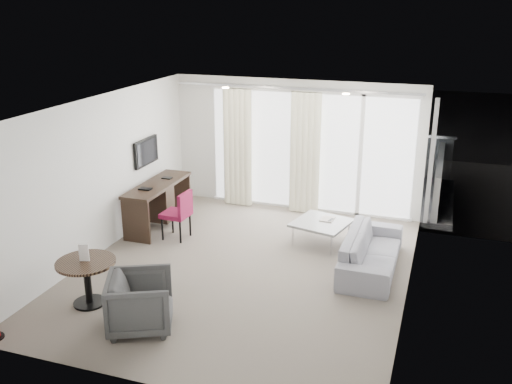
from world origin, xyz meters
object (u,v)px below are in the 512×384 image
(rattan_chair_a, at_px, (354,168))
(rattan_chair_b, at_px, (389,168))
(desk_chair, at_px, (176,215))
(desk, at_px, (159,205))
(round_table, at_px, (88,283))
(tub_armchair, at_px, (140,302))
(sofa, at_px, (371,251))
(coffee_table, at_px, (321,232))

(rattan_chair_a, bearing_deg, rattan_chair_b, 2.42)
(desk_chair, xyz_separation_m, rattan_chair_b, (3.23, 4.23, -0.01))
(desk, height_order, desk_chair, desk_chair)
(desk, xyz_separation_m, round_table, (0.45, -2.92, -0.09))
(round_table, height_order, rattan_chair_b, rattan_chair_b)
(tub_armchair, bearing_deg, desk_chair, -7.54)
(desk, relative_size, tub_armchair, 2.17)
(desk, bearing_deg, sofa, -7.59)
(coffee_table, bearing_deg, desk, -176.45)
(desk_chair, height_order, coffee_table, desk_chair)
(desk, relative_size, desk_chair, 2.01)
(desk_chair, relative_size, coffee_table, 1.00)
(desk, distance_m, desk_chair, 0.71)
(coffee_table, bearing_deg, tub_armchair, -115.07)
(round_table, height_order, tub_armchair, tub_armchair)
(desk, height_order, rattan_chair_b, rattan_chair_b)
(desk, bearing_deg, desk_chair, -36.64)
(rattan_chair_a, bearing_deg, coffee_table, -103.58)
(coffee_table, relative_size, sofa, 0.44)
(tub_armchair, relative_size, rattan_chair_b, 0.94)
(tub_armchair, xyz_separation_m, coffee_table, (1.60, 3.42, -0.17))
(tub_armchair, height_order, sofa, tub_armchair)
(desk, bearing_deg, rattan_chair_b, 45.05)
(desk, bearing_deg, rattan_chair_a, 49.70)
(desk, distance_m, tub_armchair, 3.54)
(round_table, relative_size, sofa, 0.40)
(desk_chair, bearing_deg, tub_armchair, -69.19)
(rattan_chair_b, bearing_deg, tub_armchair, -118.64)
(sofa, relative_size, rattan_chair_b, 2.34)
(tub_armchair, distance_m, rattan_chair_b, 7.41)
(sofa, xyz_separation_m, rattan_chair_a, (-0.98, 4.12, 0.13))
(coffee_table, bearing_deg, rattan_chair_b, 78.38)
(sofa, bearing_deg, desk_chair, 88.12)
(sofa, height_order, rattan_chair_a, rattan_chair_a)
(desk, relative_size, rattan_chair_a, 2.07)
(desk, distance_m, coffee_table, 3.07)
(tub_armchair, relative_size, coffee_table, 0.92)
(rattan_chair_a, bearing_deg, desk, -144.15)
(desk_chair, bearing_deg, round_table, -89.44)
(desk_chair, distance_m, rattan_chair_b, 5.32)
(desk, bearing_deg, tub_armchair, -65.70)
(desk, distance_m, sofa, 4.06)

